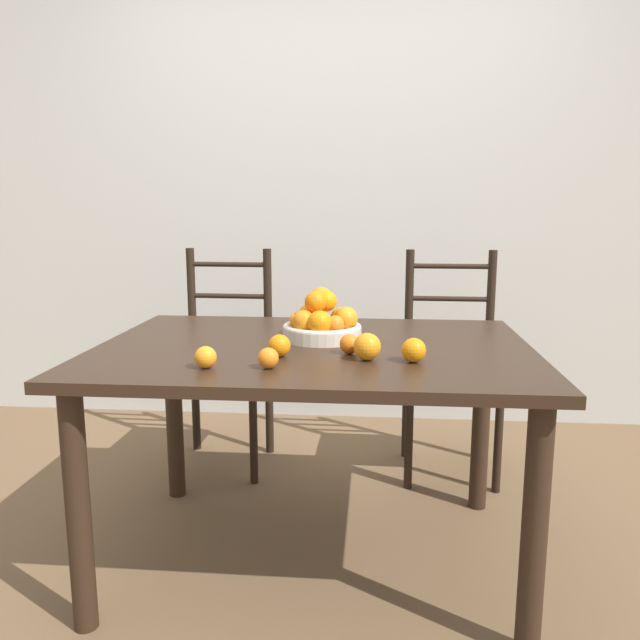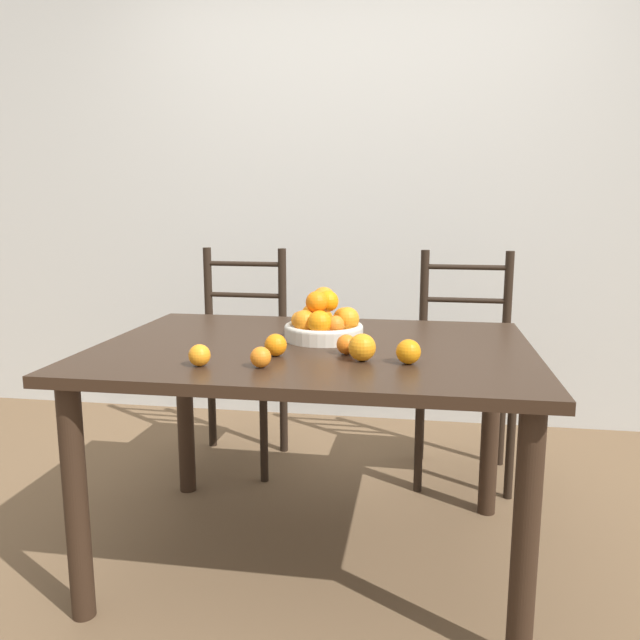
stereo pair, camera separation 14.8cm
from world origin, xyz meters
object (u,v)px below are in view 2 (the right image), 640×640
at_px(orange_loose_1, 276,345).
at_px(orange_loose_3, 346,344).
at_px(chair_left, 238,362).
at_px(chair_right, 464,371).
at_px(orange_loose_5, 261,357).
at_px(orange_loose_0, 200,355).
at_px(orange_loose_2, 408,352).
at_px(orange_loose_4, 362,347).
at_px(fruit_bowl, 324,323).

bearing_deg(orange_loose_1, orange_loose_3, 15.04).
xyz_separation_m(chair_left, chair_right, (1.06, 0.00, 0.00)).
bearing_deg(orange_loose_3, orange_loose_5, -138.08).
relative_size(orange_loose_0, chair_left, 0.06).
bearing_deg(orange_loose_2, orange_loose_1, 175.23).
relative_size(orange_loose_4, chair_left, 0.08).
relative_size(orange_loose_0, orange_loose_2, 0.87).
xyz_separation_m(orange_loose_0, orange_loose_3, (0.40, 0.21, -0.00)).
distance_m(orange_loose_1, orange_loose_3, 0.22).
distance_m(orange_loose_4, chair_right, 1.11).
bearing_deg(orange_loose_5, orange_loose_3, 41.92).
bearing_deg(orange_loose_4, chair_left, 124.64).
height_order(orange_loose_5, chair_left, chair_left).
distance_m(fruit_bowl, orange_loose_3, 0.23).
distance_m(orange_loose_5, chair_left, 1.23).
height_order(fruit_bowl, orange_loose_4, fruit_bowl).
height_order(orange_loose_2, chair_right, chair_right).
height_order(fruit_bowl, chair_left, chair_left).
distance_m(fruit_bowl, orange_loose_5, 0.42).
relative_size(orange_loose_3, orange_loose_4, 0.76).
relative_size(orange_loose_5, chair_right, 0.06).
relative_size(orange_loose_1, orange_loose_5, 1.15).
bearing_deg(chair_left, chair_right, 1.69).
bearing_deg(orange_loose_0, fruit_bowl, 54.57).
bearing_deg(orange_loose_5, chair_left, 110.13).
distance_m(fruit_bowl, orange_loose_2, 0.42).
relative_size(orange_loose_2, orange_loose_5, 1.21).
relative_size(orange_loose_0, orange_loose_3, 1.01).
bearing_deg(chair_left, orange_loose_0, -76.71).
distance_m(orange_loose_2, chair_left, 1.34).
relative_size(orange_loose_4, chair_right, 0.08).
xyz_separation_m(orange_loose_3, chair_left, (-0.63, 0.92, -0.31)).
distance_m(orange_loose_0, orange_loose_5, 0.18).
height_order(fruit_bowl, orange_loose_2, fruit_bowl).
bearing_deg(orange_loose_0, orange_loose_4, 16.51).
xyz_separation_m(orange_loose_3, chair_right, (0.43, 0.92, -0.31)).
xyz_separation_m(orange_loose_2, chair_left, (-0.83, 1.01, -0.32)).
distance_m(orange_loose_1, chair_left, 1.11).
distance_m(orange_loose_1, orange_loose_4, 0.27).
height_order(orange_loose_3, chair_right, chair_right).
bearing_deg(orange_loose_4, chair_right, 69.54).
distance_m(orange_loose_0, orange_loose_4, 0.48).
height_order(orange_loose_1, chair_right, chair_right).
height_order(orange_loose_4, chair_right, chair_right).
relative_size(fruit_bowl, orange_loose_5, 4.51).
xyz_separation_m(orange_loose_2, orange_loose_5, (-0.42, -0.11, -0.01)).
bearing_deg(orange_loose_0, orange_loose_3, 27.88).
relative_size(fruit_bowl, orange_loose_1, 3.94).
height_order(orange_loose_1, orange_loose_2, orange_loose_2).
xyz_separation_m(fruit_bowl, orange_loose_3, (0.10, -0.21, -0.03)).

